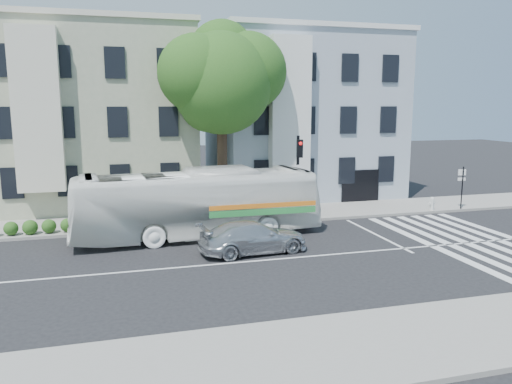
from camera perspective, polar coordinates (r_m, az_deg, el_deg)
name	(u,v)px	position (r m, az deg, el deg)	size (l,w,h in m)	color
ground	(265,260)	(20.80, 0.98, -7.81)	(120.00, 120.00, 0.00)	black
sidewalk_far	(225,217)	(28.28, -3.60, -2.89)	(80.00, 4.00, 0.15)	gray
sidewalk_near	(351,348)	(13.84, 10.80, -17.15)	(80.00, 4.00, 0.15)	gray
building_left	(95,118)	(34.04, -17.94, 8.04)	(12.00, 10.00, 11.00)	#AEB194
building_right	(299,117)	(36.27, 4.98, 8.56)	(12.00, 10.00, 11.00)	#96A5B3
street_tree	(221,78)	(28.35, -3.97, 12.92)	(7.30, 5.90, 11.10)	#2D2116
bus	(198,203)	(24.16, -6.67, -1.30)	(11.92, 2.79, 3.32)	white
sedan	(253,237)	(21.68, -0.32, -5.17)	(4.75, 1.93, 1.38)	silver
hedge	(86,224)	(26.23, -18.90, -3.48)	(8.50, 0.84, 0.70)	#216822
traffic_signal	(298,167)	(26.94, 4.88, 2.88)	(0.49, 0.55, 4.72)	black
fire_hydrant	(432,203)	(31.51, 19.46, -1.23)	(0.45, 0.27, 0.79)	silver
far_sign_pole	(462,182)	(32.29, 22.48, 1.04)	(0.46, 0.21, 2.57)	black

